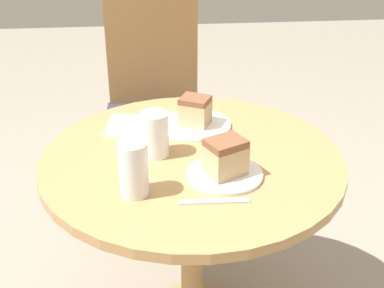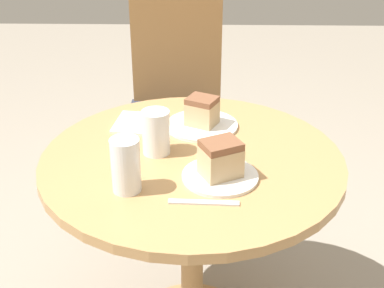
{
  "view_description": "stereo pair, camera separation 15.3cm",
  "coord_description": "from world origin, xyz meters",
  "px_view_note": "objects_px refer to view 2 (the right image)",
  "views": [
    {
      "loc": [
        -0.12,
        -1.35,
        1.47
      ],
      "look_at": [
        0.0,
        0.0,
        0.75
      ],
      "focal_mm": 50.0,
      "sensor_mm": 36.0,
      "label": 1
    },
    {
      "loc": [
        0.03,
        -1.36,
        1.47
      ],
      "look_at": [
        0.0,
        0.0,
        0.75
      ],
      "focal_mm": 50.0,
      "sensor_mm": 36.0,
      "label": 2
    }
  ],
  "objects_px": {
    "chair": "(175,106)",
    "cake_slice_far": "(202,111)",
    "glass_water": "(126,168)",
    "glass_lemonade": "(156,135)",
    "plate_far": "(202,125)",
    "cake_slice_near": "(221,158)",
    "plate_near": "(220,176)"
  },
  "relations": [
    {
      "from": "chair",
      "to": "cake_slice_far",
      "type": "height_order",
      "value": "chair"
    },
    {
      "from": "chair",
      "to": "cake_slice_far",
      "type": "bearing_deg",
      "value": -77.44
    },
    {
      "from": "chair",
      "to": "glass_water",
      "type": "height_order",
      "value": "chair"
    },
    {
      "from": "glass_lemonade",
      "to": "chair",
      "type": "bearing_deg",
      "value": 89.29
    },
    {
      "from": "plate_far",
      "to": "chair",
      "type": "bearing_deg",
      "value": 100.84
    },
    {
      "from": "chair",
      "to": "plate_far",
      "type": "distance_m",
      "value": 0.69
    },
    {
      "from": "chair",
      "to": "plate_far",
      "type": "height_order",
      "value": "chair"
    },
    {
      "from": "cake_slice_far",
      "to": "plate_far",
      "type": "bearing_deg",
      "value": -90.0
    },
    {
      "from": "cake_slice_near",
      "to": "cake_slice_far",
      "type": "bearing_deg",
      "value": 99.23
    },
    {
      "from": "glass_water",
      "to": "plate_near",
      "type": "bearing_deg",
      "value": 14.73
    },
    {
      "from": "cake_slice_far",
      "to": "glass_lemonade",
      "type": "xyz_separation_m",
      "value": [
        -0.13,
        -0.17,
        0.0
      ]
    },
    {
      "from": "plate_far",
      "to": "glass_lemonade",
      "type": "bearing_deg",
      "value": -127.19
    },
    {
      "from": "plate_near",
      "to": "glass_water",
      "type": "bearing_deg",
      "value": -165.27
    },
    {
      "from": "cake_slice_near",
      "to": "cake_slice_far",
      "type": "distance_m",
      "value": 0.32
    },
    {
      "from": "chair",
      "to": "glass_water",
      "type": "bearing_deg",
      "value": -92.25
    },
    {
      "from": "plate_near",
      "to": "glass_lemonade",
      "type": "height_order",
      "value": "glass_lemonade"
    },
    {
      "from": "plate_near",
      "to": "plate_far",
      "type": "relative_size",
      "value": 0.89
    },
    {
      "from": "cake_slice_far",
      "to": "glass_water",
      "type": "distance_m",
      "value": 0.42
    },
    {
      "from": "plate_far",
      "to": "glass_water",
      "type": "distance_m",
      "value": 0.43
    },
    {
      "from": "cake_slice_near",
      "to": "plate_far",
      "type": "bearing_deg",
      "value": 99.23
    },
    {
      "from": "cake_slice_far",
      "to": "glass_lemonade",
      "type": "bearing_deg",
      "value": -127.19
    },
    {
      "from": "glass_water",
      "to": "cake_slice_far",
      "type": "bearing_deg",
      "value": 62.98
    },
    {
      "from": "plate_far",
      "to": "glass_lemonade",
      "type": "relative_size",
      "value": 1.76
    },
    {
      "from": "plate_far",
      "to": "cake_slice_far",
      "type": "height_order",
      "value": "cake_slice_far"
    },
    {
      "from": "glass_lemonade",
      "to": "plate_far",
      "type": "bearing_deg",
      "value": 52.81
    },
    {
      "from": "cake_slice_near",
      "to": "glass_lemonade",
      "type": "distance_m",
      "value": 0.23
    },
    {
      "from": "chair",
      "to": "cake_slice_near",
      "type": "bearing_deg",
      "value": -77.97
    },
    {
      "from": "plate_near",
      "to": "plate_far",
      "type": "xyz_separation_m",
      "value": [
        -0.05,
        0.31,
        0.0
      ]
    },
    {
      "from": "chair",
      "to": "glass_water",
      "type": "xyz_separation_m",
      "value": [
        -0.07,
        -1.02,
        0.27
      ]
    },
    {
      "from": "plate_near",
      "to": "cake_slice_far",
      "type": "height_order",
      "value": "cake_slice_far"
    },
    {
      "from": "plate_far",
      "to": "glass_water",
      "type": "xyz_separation_m",
      "value": [
        -0.19,
        -0.38,
        0.06
      ]
    },
    {
      "from": "cake_slice_far",
      "to": "cake_slice_near",
      "type": "bearing_deg",
      "value": -80.77
    }
  ]
}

